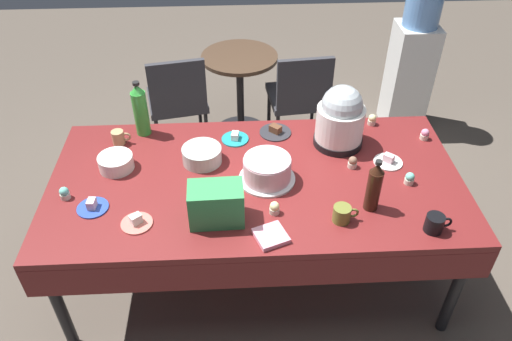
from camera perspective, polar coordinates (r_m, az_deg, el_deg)
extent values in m
plane|color=brown|center=(3.17, 0.00, -11.28)|extent=(9.00, 9.00, 0.00)
cube|color=maroon|center=(2.65, 0.00, -1.17)|extent=(2.20, 1.10, 0.04)
cylinder|color=black|center=(2.76, -21.82, -14.16)|extent=(0.06, 0.06, 0.71)
cylinder|color=black|center=(2.83, 22.13, -12.38)|extent=(0.06, 0.06, 0.71)
cylinder|color=black|center=(3.38, -18.00, -1.41)|extent=(0.06, 0.06, 0.71)
cylinder|color=black|center=(3.44, 16.80, -0.26)|extent=(0.06, 0.06, 0.71)
cube|color=maroon|center=(2.35, 0.71, -11.86)|extent=(2.20, 0.01, 0.18)
cube|color=maroon|center=(3.15, -0.52, 3.70)|extent=(2.20, 0.01, 0.18)
cylinder|color=silver|center=(2.62, 1.27, -0.95)|extent=(0.30, 0.30, 0.01)
cylinder|color=beige|center=(2.58, 1.29, 0.16)|extent=(0.25, 0.25, 0.12)
cylinder|color=silver|center=(2.54, 1.31, 1.27)|extent=(0.25, 0.25, 0.01)
cylinder|color=black|center=(2.92, 9.40, 3.45)|extent=(0.28, 0.28, 0.04)
cylinder|color=white|center=(2.85, 9.65, 5.39)|extent=(0.27, 0.27, 0.20)
sphere|color=#B2BCC1|center=(2.79, 9.90, 7.38)|extent=(0.23, 0.23, 0.23)
cylinder|color=#B2C6BC|center=(2.74, -6.25, 1.81)|extent=(0.22, 0.22, 0.09)
cylinder|color=silver|center=(2.78, -15.86, 0.91)|extent=(0.19, 0.19, 0.08)
cylinder|color=#2D2D33|center=(2.97, 2.24, 4.43)|extent=(0.19, 0.19, 0.01)
cube|color=brown|center=(2.96, 2.25, 4.83)|extent=(0.08, 0.08, 0.04)
cylinder|color=teal|center=(2.92, -2.43, 3.66)|extent=(0.16, 0.16, 0.01)
cube|color=white|center=(2.90, -2.44, 4.04)|extent=(0.05, 0.06, 0.04)
cylinder|color=white|center=(2.84, 14.98, 0.95)|extent=(0.16, 0.16, 0.01)
cube|color=beige|center=(2.82, 15.07, 1.38)|extent=(0.07, 0.07, 0.05)
cylinder|color=#2D4CB2|center=(2.59, -18.32, -4.10)|extent=(0.16, 0.16, 0.01)
cube|color=beige|center=(2.57, -18.44, -3.65)|extent=(0.04, 0.06, 0.05)
cylinder|color=#E07266|center=(2.45, -13.59, -5.94)|extent=(0.15, 0.15, 0.01)
cube|color=white|center=(2.43, -13.69, -5.47)|extent=(0.07, 0.06, 0.05)
cylinder|color=beige|center=(2.69, -21.15, -2.73)|extent=(0.05, 0.05, 0.03)
sphere|color=#6BC6B2|center=(2.67, -21.29, -2.27)|extent=(0.05, 0.05, 0.05)
cylinder|color=beige|center=(3.13, 13.20, 5.46)|extent=(0.05, 0.05, 0.03)
sphere|color=beige|center=(3.11, 13.28, 5.90)|extent=(0.05, 0.05, 0.05)
cylinder|color=beige|center=(3.08, 18.84, 3.72)|extent=(0.05, 0.05, 0.03)
sphere|color=pink|center=(3.06, 18.94, 4.16)|extent=(0.05, 0.05, 0.05)
cylinder|color=beige|center=(2.75, 11.04, 0.66)|extent=(0.05, 0.05, 0.03)
sphere|color=brown|center=(2.74, 11.12, 1.13)|extent=(0.05, 0.05, 0.05)
cylinder|color=beige|center=(2.72, 17.24, -1.16)|extent=(0.05, 0.05, 0.03)
sphere|color=#6BC6B2|center=(2.70, 17.35, -0.70)|extent=(0.05, 0.05, 0.05)
cylinder|color=beige|center=(2.43, 2.14, -4.63)|extent=(0.05, 0.05, 0.03)
sphere|color=beige|center=(2.41, 2.16, -4.14)|extent=(0.05, 0.05, 0.05)
cylinder|color=#33190F|center=(2.46, 13.38, -2.24)|extent=(0.07, 0.07, 0.23)
cone|color=#33190F|center=(2.37, 13.87, 0.26)|extent=(0.06, 0.06, 0.05)
cylinder|color=black|center=(2.35, 13.99, 0.91)|extent=(0.03, 0.03, 0.02)
cylinder|color=green|center=(2.98, -13.13, 6.45)|extent=(0.09, 0.09, 0.28)
cone|color=green|center=(2.89, -13.60, 9.16)|extent=(0.08, 0.08, 0.05)
cylinder|color=black|center=(2.88, -13.70, 9.74)|extent=(0.04, 0.04, 0.02)
cylinder|color=black|center=(2.47, 19.88, -5.76)|extent=(0.09, 0.09, 0.09)
torus|color=black|center=(2.49, 21.10, -5.60)|extent=(0.06, 0.01, 0.06)
cylinder|color=tan|center=(2.97, -15.62, 3.68)|extent=(0.07, 0.07, 0.08)
torus|color=tan|center=(2.96, -14.74, 3.79)|extent=(0.05, 0.01, 0.05)
cylinder|color=olive|center=(2.41, 9.86, -4.96)|extent=(0.09, 0.09, 0.08)
torus|color=olive|center=(2.42, 11.16, -4.82)|extent=(0.05, 0.01, 0.05)
cube|color=#338C4C|center=(2.35, -4.61, -3.88)|extent=(0.26, 0.17, 0.20)
cube|color=pink|center=(2.31, 1.73, -7.55)|extent=(0.18, 0.18, 0.02)
cube|color=#333338|center=(3.98, -9.07, 8.05)|extent=(0.52, 0.52, 0.05)
cube|color=#333338|center=(3.69, -9.06, 9.50)|extent=(0.42, 0.12, 0.40)
cylinder|color=black|center=(4.27, -6.53, 7.09)|extent=(0.04, 0.04, 0.40)
cylinder|color=black|center=(4.25, -11.62, 6.35)|extent=(0.04, 0.04, 0.40)
cylinder|color=black|center=(3.95, -5.69, 4.27)|extent=(0.04, 0.04, 0.40)
cylinder|color=black|center=(3.93, -11.16, 3.46)|extent=(0.04, 0.04, 0.40)
cube|color=#333338|center=(3.98, 4.77, 8.49)|extent=(0.48, 0.48, 0.05)
cube|color=#333338|center=(3.70, 5.65, 9.92)|extent=(0.42, 0.08, 0.40)
cylinder|color=black|center=(4.30, 6.54, 7.35)|extent=(0.03, 0.03, 0.40)
cylinder|color=black|center=(4.22, 1.51, 6.98)|extent=(0.03, 0.03, 0.40)
cylinder|color=black|center=(3.99, 7.87, 4.50)|extent=(0.03, 0.03, 0.40)
cylinder|color=black|center=(3.91, 2.49, 4.05)|extent=(0.03, 0.03, 0.40)
cylinder|color=#473323|center=(3.95, -1.93, 12.95)|extent=(0.60, 0.60, 0.03)
cylinder|color=black|center=(4.12, -1.82, 8.57)|extent=(0.06, 0.06, 0.67)
cylinder|color=black|center=(4.30, -1.73, 4.61)|extent=(0.44, 0.44, 0.02)
cube|color=silver|center=(4.39, 17.15, 10.25)|extent=(0.32, 0.32, 0.90)
cylinder|color=#6699D8|center=(4.14, 18.83, 17.74)|extent=(0.28, 0.28, 0.34)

